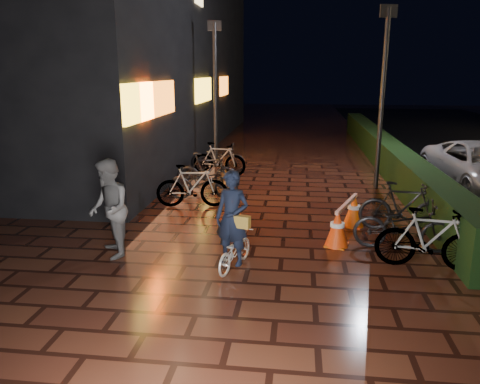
# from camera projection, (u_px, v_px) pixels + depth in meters

# --- Properties ---
(ground) EXTENTS (80.00, 80.00, 0.00)m
(ground) POSITION_uv_depth(u_px,v_px,m) (284.00, 237.00, 9.59)
(ground) COLOR #381911
(ground) RESTS_ON ground
(hedge) EXTENTS (0.70, 20.00, 1.00)m
(hedge) POSITION_uv_depth(u_px,v_px,m) (384.00, 152.00, 16.75)
(hedge) COLOR black
(hedge) RESTS_ON ground
(bystander_person) EXTENTS (1.02, 1.10, 1.81)m
(bystander_person) POSITION_uv_depth(u_px,v_px,m) (109.00, 209.00, 8.39)
(bystander_person) COLOR #5D5D5F
(bystander_person) RESTS_ON ground
(storefront_block) EXTENTS (12.09, 22.00, 9.00)m
(storefront_block) POSITION_uv_depth(u_px,v_px,m) (80.00, 43.00, 20.65)
(storefront_block) COLOR black
(storefront_block) RESTS_ON ground
(lamp_post_hedge) EXTENTS (0.48, 0.20, 5.03)m
(lamp_post_hedge) POSITION_uv_depth(u_px,v_px,m) (383.00, 91.00, 12.99)
(lamp_post_hedge) COLOR black
(lamp_post_hedge) RESTS_ON ground
(lamp_post_sf) EXTENTS (0.47, 0.15, 4.95)m
(lamp_post_sf) POSITION_uv_depth(u_px,v_px,m) (215.00, 88.00, 16.24)
(lamp_post_sf) COLOR black
(lamp_post_sf) RESTS_ON ground
(cyclist) EXTENTS (0.76, 1.28, 1.74)m
(cyclist) POSITION_uv_depth(u_px,v_px,m) (233.00, 233.00, 7.91)
(cyclist) COLOR white
(cyclist) RESTS_ON ground
(traffic_barrier) EXTENTS (0.96, 1.78, 0.73)m
(traffic_barrier) POSITION_uv_depth(u_px,v_px,m) (346.00, 219.00, 9.62)
(traffic_barrier) COLOR #E83D0C
(traffic_barrier) RESTS_ON ground
(cart_assembly) EXTENTS (0.64, 0.69, 0.98)m
(cart_assembly) POSITION_uv_depth(u_px,v_px,m) (409.00, 178.00, 12.71)
(cart_assembly) COLOR black
(cart_assembly) RESTS_ON ground
(parked_bikes_storefront) EXTENTS (2.08, 4.93, 1.08)m
(parked_bikes_storefront) POSITION_uv_depth(u_px,v_px,m) (209.00, 170.00, 13.64)
(parked_bikes_storefront) COLOR black
(parked_bikes_storefront) RESTS_ON ground
(parked_bikes_hedge) EXTENTS (2.12, 2.67, 1.08)m
(parked_bikes_hedge) POSITION_uv_depth(u_px,v_px,m) (411.00, 223.00, 8.85)
(parked_bikes_hedge) COLOR black
(parked_bikes_hedge) RESTS_ON ground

